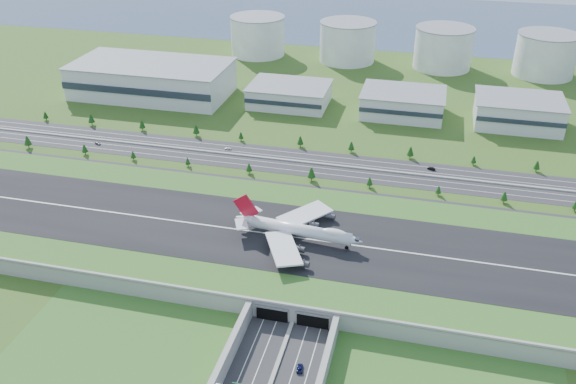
% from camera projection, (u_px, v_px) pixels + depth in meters
% --- Properties ---
extents(ground, '(1200.00, 1200.00, 0.00)m').
position_uv_depth(ground, '(317.00, 254.00, 292.15)').
color(ground, '#2A4917').
rests_on(ground, ground).
extents(airfield_deck, '(520.00, 100.00, 9.20)m').
position_uv_depth(airfield_deck, '(317.00, 247.00, 290.06)').
color(airfield_deck, gray).
rests_on(airfield_deck, ground).
extents(north_expressway, '(560.00, 36.00, 0.12)m').
position_uv_depth(north_expressway, '(348.00, 167.00, 372.55)').
color(north_expressway, '#28282B').
rests_on(north_expressway, ground).
extents(tree_row, '(503.73, 48.71, 8.48)m').
position_uv_depth(tree_row, '(343.00, 158.00, 372.89)').
color(tree_row, '#3D2819').
rests_on(tree_row, ground).
extents(hangar_west, '(120.00, 60.00, 25.00)m').
position_uv_depth(hangar_west, '(152.00, 79.00, 478.23)').
color(hangar_west, silver).
rests_on(hangar_west, ground).
extents(hangar_mid_a, '(58.00, 42.00, 15.00)m').
position_uv_depth(hangar_mid_a, '(289.00, 95.00, 461.89)').
color(hangar_mid_a, silver).
rests_on(hangar_mid_a, ground).
extents(hangar_mid_b, '(58.00, 42.00, 17.00)m').
position_uv_depth(hangar_mid_b, '(403.00, 103.00, 443.62)').
color(hangar_mid_b, silver).
rests_on(hangar_mid_b, ground).
extents(hangar_mid_c, '(58.00, 42.00, 19.00)m').
position_uv_depth(hangar_mid_c, '(518.00, 112.00, 426.40)').
color(hangar_mid_c, silver).
rests_on(hangar_mid_c, ground).
extents(fuel_tank_a, '(50.00, 50.00, 35.00)m').
position_uv_depth(fuel_tank_a, '(258.00, 36.00, 571.15)').
color(fuel_tank_a, silver).
rests_on(fuel_tank_a, ground).
extents(fuel_tank_b, '(50.00, 50.00, 35.00)m').
position_uv_depth(fuel_tank_b, '(348.00, 42.00, 553.37)').
color(fuel_tank_b, silver).
rests_on(fuel_tank_b, ground).
extents(fuel_tank_c, '(50.00, 50.00, 35.00)m').
position_uv_depth(fuel_tank_c, '(443.00, 48.00, 535.58)').
color(fuel_tank_c, silver).
rests_on(fuel_tank_c, ground).
extents(fuel_tank_d, '(50.00, 50.00, 35.00)m').
position_uv_depth(fuel_tank_d, '(545.00, 55.00, 517.80)').
color(fuel_tank_d, silver).
rests_on(fuel_tank_d, ground).
extents(bay_water, '(1200.00, 260.00, 0.06)m').
position_uv_depth(bay_water, '(400.00, 20.00, 698.52)').
color(bay_water, '#364B67').
rests_on(bay_water, ground).
extents(boeing_747, '(64.10, 60.33, 19.82)m').
position_uv_depth(boeing_747, '(297.00, 229.00, 286.38)').
color(boeing_747, white).
rests_on(boeing_747, airfield_deck).
extents(car_2, '(3.11, 5.35, 1.40)m').
position_uv_depth(car_2, '(300.00, 368.00, 226.86)').
color(car_2, '#0B1039').
rests_on(car_2, ground).
extents(car_4, '(4.97, 3.55, 1.57)m').
position_uv_depth(car_4, '(98.00, 143.00, 401.26)').
color(car_4, '#58575C').
rests_on(car_4, ground).
extents(car_5, '(5.13, 3.32, 1.60)m').
position_uv_depth(car_5, '(431.00, 169.00, 369.16)').
color(car_5, black).
rests_on(car_5, ground).
extents(car_7, '(4.71, 2.15, 1.34)m').
position_uv_depth(car_7, '(228.00, 148.00, 394.40)').
color(car_7, white).
rests_on(car_7, ground).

